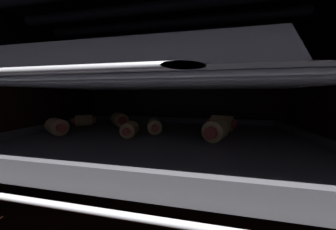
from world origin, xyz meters
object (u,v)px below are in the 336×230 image
oven_rack_upper (161,85)px  baking_tray_upper (161,79)px  pig_in_blanket_lower_0 (130,129)px  heating_element (160,16)px  pig_in_blanket_lower_3 (222,123)px  oven_rack_lower (161,145)px  pig_in_blanket_lower_2 (84,121)px  pig_in_blanket_lower_5 (119,119)px  baking_tray_lower (161,139)px  pig_in_blanket_lower_6 (154,126)px  pig_in_blanket_upper_5 (292,68)px  pig_in_blanket_lower_1 (57,126)px  pig_in_blanket_upper_1 (224,66)px  pig_in_blanket_upper_0 (126,75)px  pig_in_blanket_upper_2 (68,68)px  pig_in_blanket_lower_4 (216,130)px  pig_in_blanket_upper_3 (125,61)px  pig_in_blanket_upper_4 (125,79)px

oven_rack_upper → baking_tray_upper: (0.00, -0.00, 0.85)cm
pig_in_blanket_lower_0 → baking_tray_upper: bearing=9.9°
heating_element → pig_in_blanket_lower_3: bearing=34.3°
oven_rack_lower → pig_in_blanket_lower_2: 21.34cm
oven_rack_lower → pig_in_blanket_lower_5: 15.16cm
oven_rack_upper → baking_tray_lower: bearing=-90.0°
pig_in_blanket_lower_6 → pig_in_blanket_upper_5: size_ratio=1.08×
pig_in_blanket_lower_1 → heating_element: bearing=6.2°
pig_in_blanket_upper_1 → baking_tray_upper: bearing=173.9°
pig_in_blanket_lower_5 → baking_tray_lower: bearing=-34.1°
heating_element → pig_in_blanket_upper_0: 15.08cm
pig_in_blanket_lower_3 → pig_in_blanket_lower_6: (-13.13, -4.58, -0.25)cm
oven_rack_upper → pig_in_blanket_upper_2: 14.60cm
pig_in_blanket_upper_2 → pig_in_blanket_lower_6: bearing=36.2°
pig_in_blanket_lower_6 → pig_in_blanket_lower_4: bearing=-17.2°
pig_in_blanket_lower_5 → oven_rack_upper: (12.31, -8.32, 7.58)cm
pig_in_blanket_lower_2 → pig_in_blanket_lower_3: (31.31, 1.44, 0.25)cm
heating_element → pig_in_blanket_lower_4: heating_element is taller
pig_in_blanket_lower_5 → pig_in_blanket_upper_3: 21.24cm
pig_in_blanket_upper_1 → pig_in_blanket_upper_0: bearing=156.8°
pig_in_blanket_lower_4 → pig_in_blanket_upper_3: 17.24cm
pig_in_blanket_lower_3 → pig_in_blanket_upper_2: size_ratio=1.08×
baking_tray_lower → pig_in_blanket_lower_6: pig_in_blanket_lower_6 is taller
pig_in_blanket_lower_2 → baking_tray_upper: (20.25, -6.12, 8.64)cm
pig_in_blanket_lower_0 → pig_in_blanket_upper_0: pig_in_blanket_upper_0 is taller
pig_in_blanket_lower_1 → pig_in_blanket_upper_1: 31.43cm
pig_in_blanket_lower_4 → pig_in_blanket_upper_1: (0.86, -0.55, 9.95)cm
pig_in_blanket_lower_2 → pig_in_blanket_upper_4: bearing=43.6°
oven_rack_lower → pig_in_blanket_upper_5: pig_in_blanket_upper_5 is taller
pig_in_blanket_upper_2 → baking_tray_lower: bearing=21.6°
baking_tray_lower → pig_in_blanket_lower_2: 21.23cm
pig_in_blanket_upper_1 → pig_in_blanket_lower_2: bearing=166.7°
heating_element → pig_in_blanket_upper_3: size_ratio=9.96×
oven_rack_upper → pig_in_blanket_upper_4: bearing=134.2°
pig_in_blanket_upper_2 → pig_in_blanket_lower_0: bearing=28.7°
pig_in_blanket_lower_3 → oven_rack_upper: oven_rack_upper is taller
pig_in_blanket_upper_2 → pig_in_blanket_upper_5: (34.00, 7.26, 0.03)cm
pig_in_blanket_lower_3 → pig_in_blanket_upper_4: size_ratio=1.06×
pig_in_blanket_lower_1 → pig_in_blanket_upper_3: size_ratio=1.29×
pig_in_blanket_lower_3 → pig_in_blanket_upper_5: (9.56, -5.59, 10.02)cm
pig_in_blanket_upper_0 → pig_in_blanket_lower_6: bearing=-29.9°
oven_rack_lower → pig_in_blanket_upper_1: bearing=-6.1°
baking_tray_lower → pig_in_blanket_lower_3: 13.56cm
pig_in_blanket_lower_5 → pig_in_blanket_upper_1: (22.47, -9.41, 10.08)cm
pig_in_blanket_lower_0 → oven_rack_lower: bearing=9.9°
pig_in_blanket_lower_4 → pig_in_blanket_upper_5: (11.32, 2.51, 9.93)cm
pig_in_blanket_upper_0 → pig_in_blanket_upper_2: bearing=-104.5°
pig_in_blanket_lower_5 → baking_tray_upper: size_ratio=0.11×
pig_in_blanket_upper_0 → pig_in_blanket_lower_3: bearing=-0.0°
heating_element → pig_in_blanket_upper_0: size_ratio=9.36×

